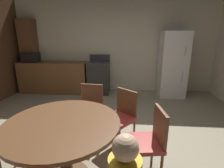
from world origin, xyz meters
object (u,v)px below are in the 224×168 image
oven_range (99,77)px  dining_table (64,134)px  refrigerator (173,65)px  chair_east (149,139)px  chair_northeast (122,114)px  chair_north (90,107)px  microwave (31,57)px

oven_range → dining_table: (0.09, -3.15, 0.14)m
refrigerator → chair_east: refrigerator is taller
dining_table → chair_east: size_ratio=1.45×
refrigerator → chair_northeast: 2.73m
oven_range → chair_east: 3.19m
dining_table → chair_north: size_ratio=1.45×
microwave → oven_range: bearing=0.1°
chair_north → microwave: bearing=-128.9°
refrigerator → microwave: 4.05m
chair_east → chair_north: bearing=-52.0°
refrigerator → dining_table: bearing=-122.4°
chair_northeast → chair_north: bearing=-72.9°
refrigerator → microwave: size_ratio=4.00×
oven_range → chair_northeast: oven_range is taller
refrigerator → chair_north: (-1.86, -2.13, -0.38)m
microwave → chair_north: bearing=-44.8°
dining_table → chair_northeast: size_ratio=1.45×
dining_table → refrigerator: bearing=57.6°
oven_range → refrigerator: size_ratio=0.62×
dining_table → chair_east: (0.97, 0.14, -0.11)m
chair_east → refrigerator: bearing=-116.7°
oven_range → microwave: size_ratio=2.50×
oven_range → chair_northeast: (0.72, -2.40, 0.03)m
oven_range → chair_northeast: size_ratio=1.26×
oven_range → refrigerator: refrigerator is taller
chair_north → dining_table: bearing=0.0°
chair_north → refrigerator: bearing=144.7°
oven_range → chair_northeast: bearing=-73.3°
microwave → chair_east: 4.32m
chair_east → microwave: bearing=-52.7°
microwave → chair_east: size_ratio=0.51×
dining_table → oven_range: bearing=91.7°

